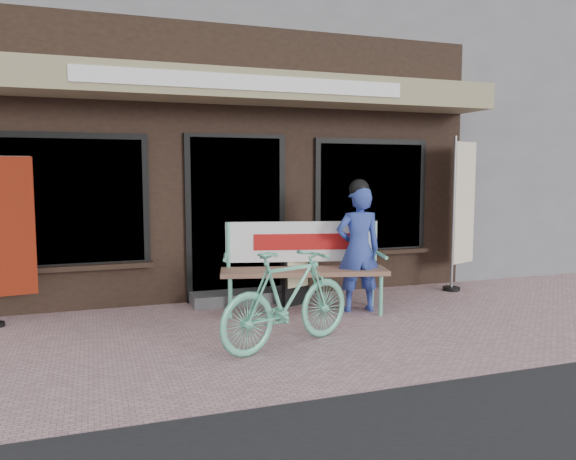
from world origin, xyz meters
name	(u,v)px	position (x,y,z in m)	size (l,w,h in m)	color
ground	(285,340)	(0.00, 0.00, 0.00)	(70.00, 70.00, 0.00)	#B98D91
storefront	(195,100)	(0.00, 4.96, 2.99)	(7.00, 6.77, 6.00)	black
neighbor_right_near	(546,126)	(8.50, 5.50, 2.80)	(10.00, 7.00, 5.60)	slate
bench	(303,259)	(0.62, 1.11, 0.64)	(2.07, 0.98, 1.09)	#65C6A1
person	(358,247)	(1.25, 0.86, 0.80)	(0.60, 0.44, 1.62)	#2D429D
bicycle	(288,299)	(-0.04, -0.21, 0.48)	(0.45, 1.59, 0.96)	#65C6A1
nobori_red	(10,236)	(-2.67, 1.57, 1.00)	(0.58, 0.24, 1.94)	gray
nobori_cream	(462,211)	(3.27, 1.57, 1.14)	(0.65, 0.36, 2.21)	gray
menu_stand	(296,274)	(0.63, 1.39, 0.41)	(0.40, 0.21, 0.80)	black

